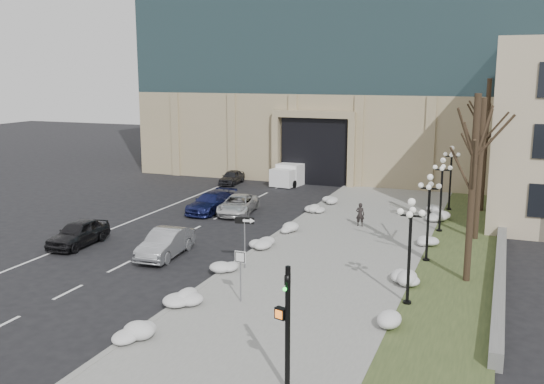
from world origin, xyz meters
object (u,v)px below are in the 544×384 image
at_px(keep_sign, 240,265).
at_px(traffic_signal, 287,332).
at_px(pedestrian, 360,214).
at_px(box_truck, 295,173).
at_px(lamppost_d, 451,169).
at_px(lamppost_c, 442,185).
at_px(car_a, 78,233).
at_px(car_b, 165,243).
at_px(car_c, 211,202).
at_px(lamppost_a, 410,237).
at_px(lamppost_b, 429,206).
at_px(car_d, 238,205).
at_px(one_way_sign, 248,227).
at_px(car_e, 232,177).

height_order(keep_sign, traffic_signal, traffic_signal).
height_order(pedestrian, box_truck, box_truck).
bearing_deg(lamppost_d, lamppost_c, -90.00).
height_order(car_a, car_b, car_b).
bearing_deg(car_c, lamppost_a, -34.62).
relative_size(lamppost_a, lamppost_b, 1.00).
bearing_deg(lamppost_b, car_a, -168.14).
xyz_separation_m(car_a, box_truck, (5.21, 23.60, 0.17)).
xyz_separation_m(pedestrian, lamppost_d, (4.93, 7.14, 2.18)).
xyz_separation_m(car_d, lamppost_a, (13.97, -13.15, 2.41)).
height_order(car_b, lamppost_a, lamppost_a).
distance_m(car_b, car_d, 10.76).
distance_m(car_b, pedestrian, 13.10).
bearing_deg(pedestrian, car_a, 32.68).
height_order(car_a, box_truck, box_truck).
distance_m(pedestrian, lamppost_a, 13.48).
height_order(car_c, lamppost_b, lamppost_b).
bearing_deg(car_a, keep_sign, -23.33).
bearing_deg(lamppost_a, keep_sign, -160.09).
bearing_deg(box_truck, lamppost_b, -46.17).
relative_size(car_a, lamppost_d, 0.93).
bearing_deg(traffic_signal, one_way_sign, 136.49).
distance_m(car_b, lamppost_d, 21.88).
xyz_separation_m(keep_sign, lamppost_b, (6.79, 8.96, 1.31)).
distance_m(lamppost_c, lamppost_d, 6.50).
bearing_deg(pedestrian, one_way_sign, 70.31).
xyz_separation_m(car_b, lamppost_d, (13.46, 17.09, 2.32)).
height_order(pedestrian, traffic_signal, traffic_signal).
bearing_deg(box_truck, car_b, -80.42).
relative_size(lamppost_a, lamppost_c, 1.00).
bearing_deg(car_c, lamppost_d, 26.73).
bearing_deg(traffic_signal, lamppost_a, 92.14).
xyz_separation_m(car_d, lamppost_d, (13.97, 6.35, 2.41)).
distance_m(car_a, box_truck, 24.17).
distance_m(lamppost_a, lamppost_d, 19.50).
bearing_deg(lamppost_a, traffic_signal, -105.36).
relative_size(pedestrian, lamppost_c, 0.32).
bearing_deg(one_way_sign, car_d, 105.63).
distance_m(car_e, lamppost_b, 25.88).
xyz_separation_m(car_b, box_truck, (-0.63, 23.64, 0.17)).
bearing_deg(one_way_sign, lamppost_a, -23.59).
bearing_deg(car_e, lamppost_c, -32.57).
relative_size(car_c, traffic_signal, 1.17).
relative_size(car_b, lamppost_a, 0.96).
relative_size(car_b, car_d, 0.96).
xyz_separation_m(car_a, car_b, (5.84, -0.04, 0.00)).
distance_m(car_b, lamppost_c, 17.28).
distance_m(car_b, lamppost_a, 13.86).
height_order(car_e, pedestrian, pedestrian).
bearing_deg(car_a, lamppost_a, -9.13).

